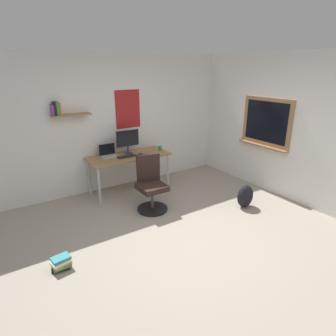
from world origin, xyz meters
TOP-DOWN VIEW (x-y plane):
  - ground_plane at (0.00, 0.00)m, footprint 5.20×5.20m
  - wall_back at (-0.00, 2.45)m, footprint 5.00×0.30m
  - wall_right at (2.45, 0.03)m, footprint 0.22×5.00m
  - desk at (0.10, 2.04)m, footprint 1.57×0.66m
  - office_chair at (0.05, 1.11)m, footprint 0.52×0.53m
  - laptop at (-0.25, 2.19)m, footprint 0.31×0.21m
  - monitor_primary at (0.14, 2.15)m, footprint 0.46×0.17m
  - keyboard at (0.02, 1.96)m, footprint 0.37×0.13m
  - computer_mouse at (0.30, 1.96)m, footprint 0.10×0.06m
  - coffee_mug at (0.79, 2.01)m, footprint 0.08×0.08m
  - backpack at (1.46, 0.27)m, footprint 0.32×0.22m
  - book_stack_on_floor at (-1.66, 0.34)m, footprint 0.25×0.21m

SIDE VIEW (x-z plane):
  - ground_plane at x=0.00m, z-range 0.00..0.00m
  - book_stack_on_floor at x=-1.66m, z-range 0.00..0.16m
  - backpack at x=1.46m, z-range 0.00..0.41m
  - office_chair at x=0.05m, z-range -0.07..0.88m
  - desk at x=0.10m, z-range 0.30..1.02m
  - keyboard at x=0.02m, z-range 0.73..0.75m
  - computer_mouse at x=0.30m, z-range 0.73..0.76m
  - coffee_mug at x=0.79m, z-range 0.73..0.82m
  - laptop at x=-0.25m, z-range 0.67..0.89m
  - monitor_primary at x=0.14m, z-range 0.76..1.23m
  - wall_right at x=2.45m, z-range 0.00..2.60m
  - wall_back at x=0.00m, z-range 0.00..2.60m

